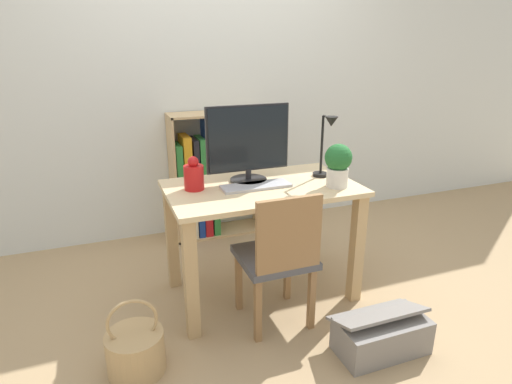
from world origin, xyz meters
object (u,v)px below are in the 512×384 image
object	(u,v)px
potted_plant	(338,164)
storage_box	(381,334)
keyboard	(256,186)
vase	(194,176)
bookshelf	(203,183)
chair	(279,255)
monitor	(248,142)
desk_lamp	(327,141)
basket	(136,351)

from	to	relation	value
potted_plant	storage_box	bearing A→B (deg)	-93.15
keyboard	vase	size ratio (longest dim) A/B	2.08
keyboard	storage_box	distance (m)	1.07
keyboard	potted_plant	distance (m)	0.50
keyboard	vase	xyz separation A→B (m)	(-0.35, 0.09, 0.08)
bookshelf	potted_plant	bearing A→B (deg)	-65.66
chair	bookshelf	bearing A→B (deg)	93.47
monitor	storage_box	size ratio (longest dim) A/B	1.07
monitor	desk_lamp	size ratio (longest dim) A/B	1.31
vase	potted_plant	size ratio (longest dim) A/B	0.77
desk_lamp	bookshelf	world-z (taller)	desk_lamp
chair	bookshelf	world-z (taller)	bookshelf
potted_plant	bookshelf	distance (m)	1.37
vase	chair	distance (m)	0.68
desk_lamp	chair	world-z (taller)	desk_lamp
keyboard	potted_plant	bearing A→B (deg)	-18.98
potted_plant	keyboard	bearing A→B (deg)	161.02
desk_lamp	storage_box	world-z (taller)	desk_lamp
vase	chair	world-z (taller)	vase
keyboard	bookshelf	bearing A→B (deg)	94.30
keyboard	desk_lamp	size ratio (longest dim) A/B	1.04
vase	bookshelf	bearing A→B (deg)	73.55
desk_lamp	storage_box	size ratio (longest dim) A/B	0.82
basket	monitor	bearing A→B (deg)	35.29
storage_box	monitor	bearing A→B (deg)	116.16
potted_plant	storage_box	size ratio (longest dim) A/B	0.53
monitor	potted_plant	bearing A→B (deg)	-32.08
desk_lamp	potted_plant	size ratio (longest dim) A/B	1.53
keyboard	bookshelf	size ratio (longest dim) A/B	0.40
vase	desk_lamp	xyz separation A→B (m)	(0.83, -0.08, 0.16)
potted_plant	chair	bearing A→B (deg)	-158.15
bookshelf	storage_box	bearing A→B (deg)	-74.09
vase	potted_plant	distance (m)	0.85
vase	storage_box	xyz separation A→B (m)	(0.78, -0.84, -0.72)
bookshelf	storage_box	world-z (taller)	bookshelf
keyboard	basket	world-z (taller)	keyboard
chair	storage_box	bearing A→B (deg)	-43.78
vase	potted_plant	bearing A→B (deg)	-17.20
monitor	storage_box	world-z (taller)	monitor
basket	vase	bearing A→B (deg)	49.73
monitor	chair	distance (m)	0.72
monitor	chair	world-z (taller)	monitor
basket	storage_box	size ratio (longest dim) A/B	0.83
keyboard	bookshelf	xyz separation A→B (m)	(-0.08, 1.03, -0.29)
monitor	vase	size ratio (longest dim) A/B	2.62
potted_plant	storage_box	world-z (taller)	potted_plant
monitor	vase	xyz separation A→B (m)	(-0.35, -0.04, -0.17)
monitor	keyboard	distance (m)	0.27
potted_plant	monitor	bearing A→B (deg)	147.92
vase	basket	distance (m)	0.99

